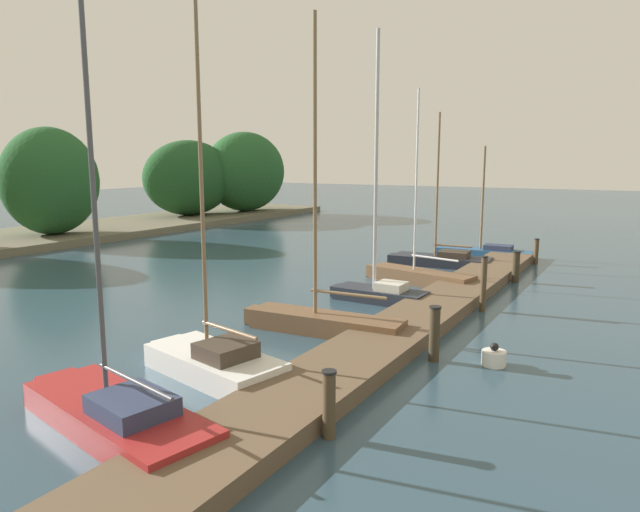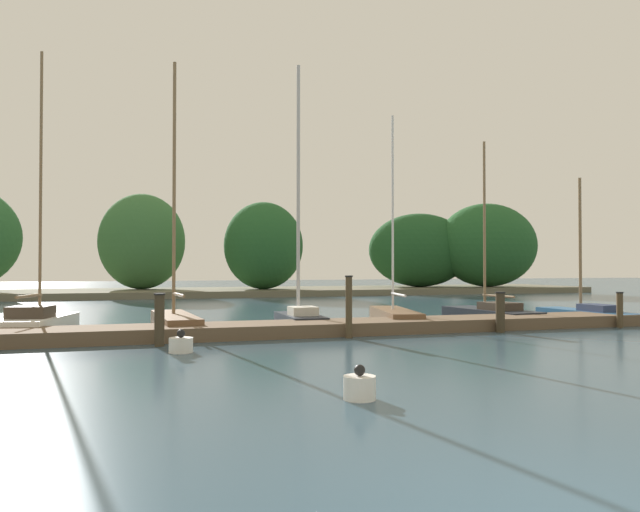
{
  "view_description": "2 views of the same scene",
  "coord_description": "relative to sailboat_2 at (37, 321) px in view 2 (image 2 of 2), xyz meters",
  "views": [
    {
      "loc": [
        -14.08,
        7.27,
        4.38
      ],
      "look_at": [
        -0.78,
        15.05,
        1.79
      ],
      "focal_mm": 32.11,
      "sensor_mm": 36.0,
      "label": 1
    },
    {
      "loc": [
        -3.04,
        -3.39,
        1.86
      ],
      "look_at": [
        2.66,
        14.7,
        2.21
      ],
      "focal_mm": 33.73,
      "sensor_mm": 36.0,
      "label": 2
    }
  ],
  "objects": [
    {
      "name": "dock_pier",
      "position": [
        5.51,
        -2.36,
        -0.19
      ],
      "size": [
        25.6,
        1.8,
        0.35
      ],
      "color": "brown",
      "rests_on": "ground"
    },
    {
      "name": "far_shore",
      "position": [
        10.65,
        21.31,
        2.54
      ],
      "size": [
        58.08,
        8.0,
        6.78
      ],
      "color": "#66604C",
      "rests_on": "ground"
    },
    {
      "name": "sailboat_2",
      "position": [
        0.0,
        0.0,
        0.0
      ],
      "size": [
        2.01,
        3.56,
        7.94
      ],
      "rotation": [
        0.0,
        0.0,
        1.35
      ],
      "color": "white",
      "rests_on": "ground"
    },
    {
      "name": "sailboat_3",
      "position": [
        3.67,
        -0.41,
        0.02
      ],
      "size": [
        1.22,
        4.39,
        7.87
      ],
      "rotation": [
        0.0,
        0.0,
        1.64
      ],
      "color": "brown",
      "rests_on": "ground"
    },
    {
      "name": "sailboat_4",
      "position": [
        7.44,
        -0.33,
        0.11
      ],
      "size": [
        1.1,
        3.14,
        8.18
      ],
      "rotation": [
        0.0,
        0.0,
        1.55
      ],
      "color": "#232833",
      "rests_on": "ground"
    },
    {
      "name": "sailboat_5",
      "position": [
        10.59,
        -0.41,
        -0.06
      ],
      "size": [
        1.78,
        4.3,
        6.82
      ],
      "rotation": [
        0.0,
        0.0,
        1.36
      ],
      "color": "brown",
      "rests_on": "ground"
    },
    {
      "name": "sailboat_6",
      "position": [
        14.4,
        0.02,
        -0.07
      ],
      "size": [
        1.68,
        4.35,
        6.3
      ],
      "rotation": [
        0.0,
        0.0,
        1.66
      ],
      "color": "#232833",
      "rests_on": "ground"
    },
    {
      "name": "sailboat_7",
      "position": [
        17.57,
        -1.04,
        -0.09
      ],
      "size": [
        1.19,
        4.34,
        5.01
      ],
      "rotation": [
        0.0,
        0.0,
        1.61
      ],
      "color": "#285684",
      "rests_on": "ground"
    },
    {
      "name": "mooring_piling_2",
      "position": [
        3.11,
        -3.67,
        0.26
      ],
      "size": [
        0.27,
        0.27,
        1.24
      ],
      "color": "#3D3323",
      "rests_on": "ground"
    },
    {
      "name": "mooring_piling_3",
      "position": [
        7.91,
        -3.48,
        0.46
      ],
      "size": [
        0.2,
        0.2,
        1.64
      ],
      "color": "#4C3D28",
      "rests_on": "ground"
    },
    {
      "name": "mooring_piling_4",
      "position": [
        12.52,
        -3.46,
        0.22
      ],
      "size": [
        0.29,
        0.29,
        1.15
      ],
      "color": "#3D3323",
      "rests_on": "ground"
    },
    {
      "name": "mooring_piling_5",
      "position": [
        16.8,
        -3.42,
        0.19
      ],
      "size": [
        0.22,
        0.22,
        1.1
      ],
      "color": "#4C3D28",
      "rests_on": "ground"
    },
    {
      "name": "channel_buoy_0",
      "position": [
        3.51,
        -4.88,
        -0.19
      ],
      "size": [
        0.52,
        0.52,
        0.51
      ],
      "color": "white",
      "rests_on": "ground"
    },
    {
      "name": "channel_buoy_1",
      "position": [
        5.54,
        -10.36,
        -0.18
      ],
      "size": [
        0.46,
        0.46,
        0.49
      ],
      "color": "white",
      "rests_on": "ground"
    }
  ]
}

